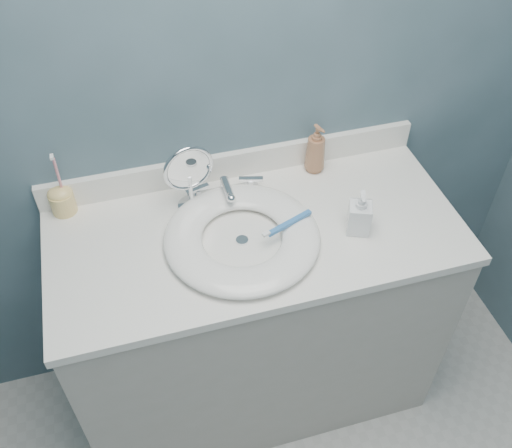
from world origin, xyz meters
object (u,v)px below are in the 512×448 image
object	(u,v)px
soap_bottle_clear	(360,212)
toothbrush_holder	(62,199)
makeup_mirror	(189,176)
soap_bottle_amber	(316,148)

from	to	relation	value
soap_bottle_clear	toothbrush_holder	size ratio (longest dim) A/B	0.67
makeup_mirror	toothbrush_holder	size ratio (longest dim) A/B	1.06
soap_bottle_amber	soap_bottle_clear	size ratio (longest dim) A/B	1.19
soap_bottle_clear	toothbrush_holder	world-z (taller)	toothbrush_holder
makeup_mirror	soap_bottle_amber	xyz separation A→B (m)	(0.42, 0.07, -0.04)
toothbrush_holder	makeup_mirror	bearing A→B (deg)	-12.96
soap_bottle_amber	soap_bottle_clear	distance (m)	0.30
soap_bottle_amber	toothbrush_holder	bearing A→B (deg)	161.01
makeup_mirror	soap_bottle_clear	size ratio (longest dim) A/B	1.58
makeup_mirror	toothbrush_holder	xyz separation A→B (m)	(-0.38, 0.09, -0.08)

